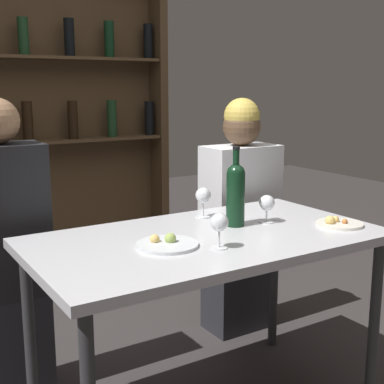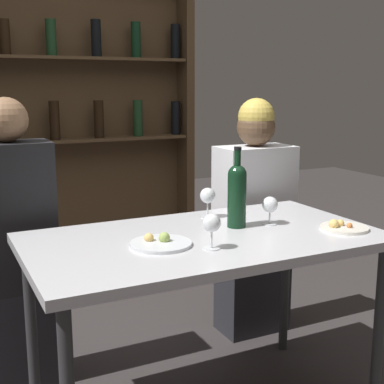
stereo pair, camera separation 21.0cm
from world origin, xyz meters
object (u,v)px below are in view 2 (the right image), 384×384
(wine_glass_2, at_px, (208,197))
(food_plate_0, at_px, (343,227))
(seated_person_right, at_px, (254,222))
(wine_glass_1, at_px, (270,206))
(food_plate_1, at_px, (161,243))
(seated_person_left, at_px, (15,254))
(wine_bottle, at_px, (237,193))
(wine_glass_0, at_px, (212,224))

(wine_glass_2, relative_size, food_plate_0, 0.69)
(food_plate_0, distance_m, seated_person_right, 0.76)
(wine_glass_1, height_order, food_plate_1, wine_glass_1)
(wine_glass_1, xyz_separation_m, seated_person_right, (0.28, 0.55, -0.23))
(seated_person_right, bearing_deg, food_plate_1, -142.24)
(wine_glass_2, distance_m, seated_person_left, 0.87)
(wine_glass_1, xyz_separation_m, food_plate_0, (0.22, -0.19, -0.07))
(wine_bottle, relative_size, wine_glass_2, 2.48)
(wine_bottle, xyz_separation_m, wine_glass_2, (-0.03, 0.19, -0.05))
(wine_glass_1, relative_size, wine_glass_2, 0.89)
(food_plate_0, bearing_deg, wine_glass_1, 138.77)
(seated_person_right, bearing_deg, wine_glass_2, -143.98)
(wine_glass_1, distance_m, wine_glass_2, 0.28)
(food_plate_0, xyz_separation_m, seated_person_right, (0.06, 0.74, -0.16))
(wine_glass_1, distance_m, seated_person_right, 0.66)
(wine_bottle, xyz_separation_m, seated_person_left, (-0.80, 0.52, -0.29))
(seated_person_left, bearing_deg, wine_glass_2, -23.27)
(seated_person_left, bearing_deg, seated_person_right, -0.00)
(wine_bottle, distance_m, seated_person_left, 1.00)
(food_plate_0, bearing_deg, wine_bottle, 148.51)
(seated_person_left, bearing_deg, wine_bottle, -32.97)
(food_plate_0, bearing_deg, seated_person_right, 85.41)
(wine_glass_2, height_order, food_plate_1, wine_glass_2)
(wine_glass_0, height_order, wine_glass_1, wine_glass_0)
(food_plate_1, bearing_deg, wine_glass_1, 7.62)
(seated_person_right, bearing_deg, wine_glass_1, -117.06)
(wine_glass_2, distance_m, food_plate_1, 0.45)
(seated_person_left, bearing_deg, food_plate_0, -32.51)
(food_plate_0, relative_size, food_plate_1, 0.85)
(wine_glass_2, bearing_deg, wine_bottle, -80.14)
(wine_bottle, distance_m, seated_person_right, 0.73)
(seated_person_right, bearing_deg, wine_glass_0, -131.54)
(food_plate_0, relative_size, seated_person_left, 0.15)
(wine_glass_0, distance_m, wine_glass_1, 0.42)
(wine_bottle, bearing_deg, seated_person_right, 50.95)
(wine_glass_0, distance_m, seated_person_right, 1.01)
(wine_glass_0, relative_size, wine_glass_1, 1.08)
(wine_glass_0, relative_size, wine_glass_2, 0.97)
(wine_glass_0, height_order, seated_person_left, seated_person_left)
(wine_glass_2, height_order, seated_person_right, seated_person_right)
(wine_bottle, height_order, wine_glass_0, wine_bottle)
(wine_bottle, height_order, food_plate_1, wine_bottle)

